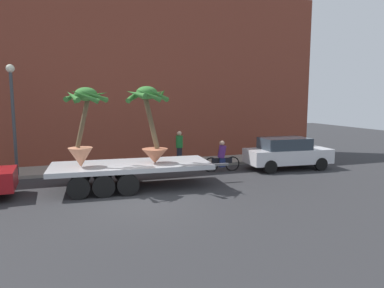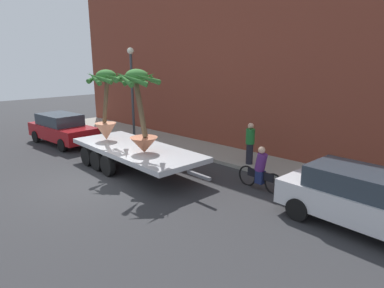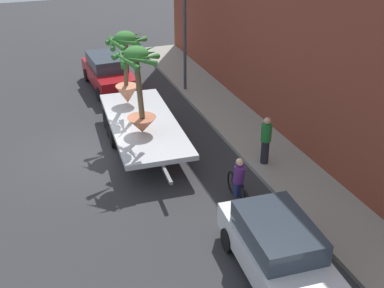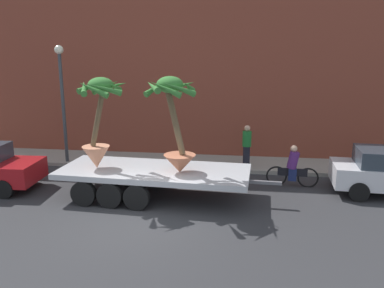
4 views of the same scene
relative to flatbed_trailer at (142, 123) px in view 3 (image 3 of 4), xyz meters
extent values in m
plane|color=#2D2D30|center=(0.27, -2.05, -0.77)|extent=(60.00, 60.00, 0.00)
cube|color=gray|center=(0.27, 4.05, -0.70)|extent=(24.00, 2.20, 0.15)
cube|color=brown|center=(0.27, 5.75, 3.96)|extent=(24.00, 1.20, 9.47)
cube|color=#B7BABF|center=(0.26, -0.01, 0.12)|extent=(6.30, 2.73, 0.18)
cylinder|color=black|center=(-1.66, 1.21, -0.37)|extent=(0.81, 0.26, 0.80)
cylinder|color=black|center=(-1.78, -1.02, -0.37)|extent=(0.81, 0.26, 0.80)
cylinder|color=black|center=(-0.79, 1.16, -0.37)|extent=(0.81, 0.26, 0.80)
cylinder|color=black|center=(-0.91, -1.07, -0.37)|extent=(0.81, 0.26, 0.80)
cylinder|color=black|center=(0.07, 1.12, -0.37)|extent=(0.81, 0.26, 0.80)
cylinder|color=black|center=(-0.05, -1.12, -0.37)|extent=(0.81, 0.26, 0.80)
cube|color=slate|center=(3.84, -0.21, -0.03)|extent=(1.00, 0.15, 0.10)
cone|color=#B26647|center=(1.14, -0.27, 0.50)|extent=(1.02, 1.02, 0.58)
cylinder|color=brown|center=(1.00, -0.27, 1.88)|extent=(0.66, 0.19, 2.17)
ellipsoid|color=#387A33|center=(0.86, -0.27, 2.97)|extent=(0.82, 0.82, 0.51)
cone|color=#387A33|center=(1.44, -0.30, 2.92)|extent=(0.27, 1.18, 0.51)
cone|color=#387A33|center=(1.21, 0.12, 2.92)|extent=(0.92, 0.87, 0.44)
cone|color=#387A33|center=(0.72, 0.20, 2.91)|extent=(1.00, 0.47, 0.50)
cone|color=#387A33|center=(0.41, 0.05, 2.89)|extent=(0.79, 1.00, 0.63)
cone|color=#387A33|center=(0.39, -0.54, 2.94)|extent=(0.72, 1.06, 0.38)
cone|color=#387A33|center=(0.82, -0.76, 2.89)|extent=(1.00, 0.27, 0.57)
cone|color=#387A33|center=(1.20, -0.72, 2.90)|extent=(1.02, 0.84, 0.57)
cone|color=tan|center=(-1.65, -0.13, 0.57)|extent=(0.90, 0.90, 0.73)
cylinder|color=brown|center=(-1.51, -0.13, 1.93)|extent=(0.63, 0.17, 1.96)
ellipsoid|color=#387A33|center=(-1.37, -0.13, 2.92)|extent=(0.81, 0.81, 0.51)
cone|color=#387A33|center=(-0.92, -0.13, 2.86)|extent=(0.21, 0.93, 0.43)
cone|color=#387A33|center=(-1.05, 0.34, 2.88)|extent=(1.06, 0.83, 0.41)
cone|color=#387A33|center=(-1.40, 0.33, 2.83)|extent=(0.94, 0.24, 0.56)
cone|color=#387A33|center=(-1.80, 0.17, 2.86)|extent=(0.77, 0.97, 0.48)
cone|color=#387A33|center=(-1.85, -0.32, 2.85)|extent=(0.58, 1.04, 0.50)
cone|color=#387A33|center=(-1.43, -0.64, 2.84)|extent=(1.03, 0.31, 0.57)
cone|color=#387A33|center=(-1.10, -0.60, 2.86)|extent=(1.05, 0.72, 0.51)
torus|color=black|center=(5.44, 1.69, -0.43)|extent=(0.74, 0.11, 0.74)
torus|color=black|center=(4.34, 1.76, -0.43)|extent=(0.74, 0.11, 0.74)
cube|color=black|center=(4.89, 1.73, -0.25)|extent=(1.04, 0.13, 0.28)
cylinder|color=#51236B|center=(4.89, 1.73, 0.20)|extent=(0.46, 0.37, 0.65)
sphere|color=tan|center=(4.89, 1.73, 0.62)|extent=(0.24, 0.24, 0.24)
cube|color=navy|center=(4.89, 1.73, -0.33)|extent=(0.29, 0.26, 0.44)
cube|color=silver|center=(8.27, 1.23, -0.10)|extent=(4.30, 1.97, 0.70)
cube|color=#2D3842|center=(8.06, 1.24, 0.53)|extent=(2.41, 1.68, 0.56)
cylinder|color=black|center=(6.96, 2.11, -0.45)|extent=(0.65, 0.24, 0.64)
cylinder|color=black|center=(6.85, 0.52, -0.45)|extent=(0.65, 0.24, 0.64)
cube|color=maroon|center=(-6.08, -0.05, -0.10)|extent=(4.43, 1.93, 0.70)
cube|color=#2D3842|center=(-6.30, -0.06, 0.53)|extent=(2.47, 1.66, 0.56)
cylinder|color=black|center=(-4.71, 0.82, -0.45)|extent=(0.65, 0.23, 0.64)
cylinder|color=black|center=(-4.63, -0.79, -0.45)|extent=(0.65, 0.23, 0.64)
cylinder|color=black|center=(-7.53, 0.68, -0.45)|extent=(0.65, 0.23, 0.64)
cylinder|color=black|center=(-7.45, -0.93, -0.45)|extent=(0.65, 0.23, 0.64)
cylinder|color=black|center=(3.26, 3.49, -0.20)|extent=(0.28, 0.28, 0.85)
cylinder|color=#1E702D|center=(3.26, 3.49, 0.54)|extent=(0.36, 0.36, 0.62)
sphere|color=tan|center=(3.26, 3.49, 0.97)|extent=(0.24, 0.24, 0.24)
cylinder|color=#383D42|center=(-4.34, 3.25, 1.63)|extent=(0.14, 0.14, 4.50)
camera|label=1|loc=(-1.78, -13.63, 2.78)|focal=32.64mm
camera|label=2|loc=(10.44, -7.37, 3.47)|focal=30.38mm
camera|label=3|loc=(15.83, -3.79, 7.63)|focal=44.46mm
camera|label=4|loc=(3.10, -11.85, 3.90)|focal=36.19mm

